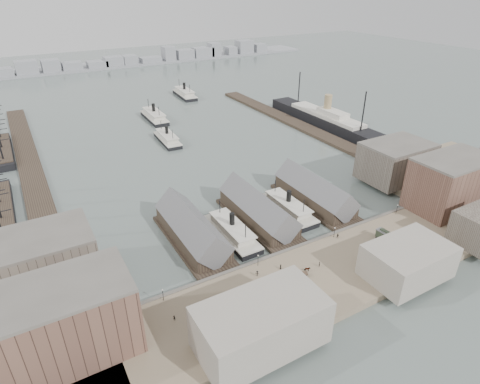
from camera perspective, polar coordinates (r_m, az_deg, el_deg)
ground at (r=135.94m, az=6.36°, el=-7.43°), size 900.00×900.00×0.00m
quay at (r=123.34m, az=11.89°, el=-11.64°), size 180.00×30.00×2.00m
seawall at (r=131.96m, az=7.71°, el=-8.14°), size 180.00×1.20×2.30m
west_wharf at (r=203.31m, az=-27.51°, el=2.28°), size 10.00×220.00×1.60m
east_wharf at (r=242.66m, az=9.07°, el=9.09°), size 10.00×180.00×1.60m
ferry_shed_west at (r=134.82m, az=-6.85°, el=-5.40°), size 14.00×42.00×12.60m
ferry_shed_center at (r=144.97m, az=2.59°, el=-2.60°), size 14.00×42.00×12.60m
ferry_shed_east at (r=158.77m, az=10.55°, el=-0.17°), size 14.00×42.00×12.60m
warehouse_west_front at (r=101.68m, az=-24.12°, el=-16.73°), size 32.00×18.00×18.00m
warehouse_west_back at (r=126.73m, az=-25.89°, el=-8.50°), size 26.00×20.00×14.00m
warehouse_east_front at (r=167.69m, az=27.78°, el=1.08°), size 30.00×18.00×19.00m
warehouse_east_back at (r=183.71m, az=21.26°, el=4.04°), size 28.00×20.00×15.00m
street_bldg_center at (r=126.24m, az=22.75°, el=-9.03°), size 24.00×16.00×10.00m
street_bldg_west at (r=97.64m, az=3.00°, el=-18.32°), size 30.00×16.00×12.00m
lamp_post_far_w at (r=111.89m, az=-10.93°, el=-13.90°), size 0.44×0.44×3.92m
lamp_post_near_w at (r=121.56m, az=2.59°, el=-9.38°), size 0.44×0.44×3.92m
lamp_post_near_e at (r=137.23m, az=13.30°, el=-5.34°), size 0.44×0.44×3.92m
lamp_post_far_e at (r=157.13m, az=21.46°, el=-2.08°), size 0.44×0.44×3.92m
far_shore at (r=433.48m, az=-21.62°, el=16.38°), size 500.00×40.00×15.72m
ferry_docked_west at (r=137.59m, az=-1.13°, el=-5.57°), size 8.35×27.83×9.94m
ferry_docked_east at (r=152.17m, az=6.85°, el=-2.20°), size 8.32×27.72×9.90m
ferry_open_near at (r=221.87m, az=-10.29°, el=7.55°), size 9.24×26.99×9.51m
ferry_open_mid at (r=259.95m, az=-12.09°, el=10.52°), size 9.84×30.96×10.99m
ferry_open_far at (r=310.42m, az=-7.87°, el=13.73°), size 11.26×31.54×11.08m
sailing_ship_near at (r=171.77m, az=-30.79°, el=-2.53°), size 8.12×55.93×33.38m
sailing_ship_mid at (r=234.81m, az=-30.69°, el=5.18°), size 8.33×48.15×34.26m
ocean_steamer at (r=247.97m, az=12.19°, el=10.03°), size 12.98×94.84×18.97m
tram at (r=139.90m, az=20.47°, el=-6.27°), size 3.25×9.85×3.45m
horse_cart_left at (r=109.22m, az=-2.92°, el=-15.91°), size 4.85×2.45×1.65m
horse_cart_center at (r=121.41m, az=9.34°, el=-11.02°), size 4.81×3.03×1.47m
horse_cart_right at (r=136.45m, az=22.13°, el=-8.03°), size 4.87×2.73×1.69m
pedestrian_0 at (r=107.56m, az=-9.32°, el=-17.23°), size 0.73×0.71×1.61m
pedestrian_1 at (r=105.23m, az=-1.18°, el=-17.98°), size 1.01×1.07×1.75m
pedestrian_2 at (r=118.87m, az=2.47°, el=-11.50°), size 1.36×1.22×1.82m
pedestrian_3 at (r=111.04m, az=6.23°, el=-15.20°), size 0.99×0.55×1.59m
pedestrian_4 at (r=121.94m, az=5.80°, el=-10.53°), size 0.69×0.88×1.59m
pedestrian_5 at (r=124.49m, az=11.23°, el=-10.04°), size 0.75×0.77×1.71m
pedestrian_6 at (r=138.12m, az=13.73°, el=-6.08°), size 0.74×0.89×1.70m
pedestrian_7 at (r=143.38m, az=23.51°, el=-6.46°), size 1.13×1.26×1.69m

